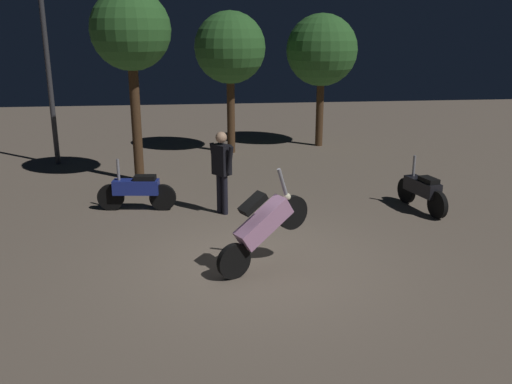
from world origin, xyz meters
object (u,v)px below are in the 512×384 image
(motorcycle_pink_foreground, at_px, (263,226))
(motorcycle_blue_parked_right, at_px, (137,190))
(streetlamp_near, at_px, (45,37))
(motorcycle_black_parked_left, at_px, (422,190))
(person_rider_beside, at_px, (222,165))

(motorcycle_pink_foreground, relative_size, motorcycle_blue_parked_right, 0.98)
(motorcycle_blue_parked_right, bearing_deg, streetlamp_near, -52.71)
(motorcycle_black_parked_left, height_order, person_rider_beside, person_rider_beside)
(motorcycle_black_parked_left, distance_m, motorcycle_blue_parked_right, 6.01)
(person_rider_beside, relative_size, streetlamp_near, 0.31)
(motorcycle_blue_parked_right, height_order, streetlamp_near, streetlamp_near)
(person_rider_beside, bearing_deg, streetlamp_near, 91.45)
(person_rider_beside, height_order, streetlamp_near, streetlamp_near)
(motorcycle_black_parked_left, height_order, streetlamp_near, streetlamp_near)
(motorcycle_pink_foreground, xyz_separation_m, streetlamp_near, (-4.86, 7.79, 2.74))
(motorcycle_pink_foreground, height_order, streetlamp_near, streetlamp_near)
(motorcycle_blue_parked_right, relative_size, person_rider_beside, 0.96)
(motorcycle_black_parked_left, height_order, motorcycle_blue_parked_right, same)
(motorcycle_pink_foreground, distance_m, motorcycle_blue_parked_right, 4.01)
(streetlamp_near, bearing_deg, motorcycle_black_parked_left, -31.23)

